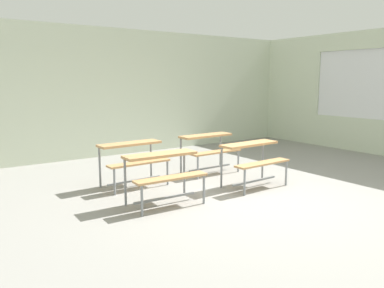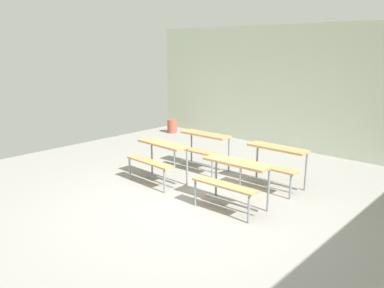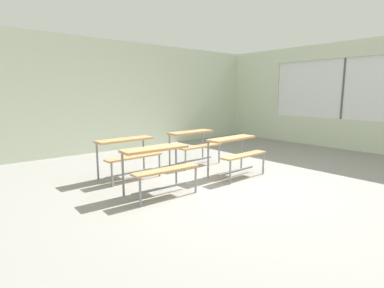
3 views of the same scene
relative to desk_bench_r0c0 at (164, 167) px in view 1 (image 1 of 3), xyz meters
name	(u,v)px [view 1 (image 1 of 3)]	position (x,y,z in m)	size (l,w,h in m)	color
ground	(251,200)	(1.24, -0.54, -0.59)	(10.00, 9.00, 0.05)	gray
wall_back	(123,92)	(1.24, 3.96, 0.94)	(10.00, 0.12, 3.00)	beige
desk_bench_r0c0	(164,167)	(0.00, 0.00, 0.00)	(1.12, 0.63, 0.74)	tan
desk_bench_r0c1	(254,154)	(1.74, -0.05, 0.00)	(1.12, 0.63, 0.74)	tan
desk_bench_r1c0	(133,154)	(0.08, 1.15, 0.00)	(1.12, 0.63, 0.74)	tan
desk_bench_r1c1	(209,144)	(1.74, 1.18, 0.00)	(1.11, 0.61, 0.74)	tan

